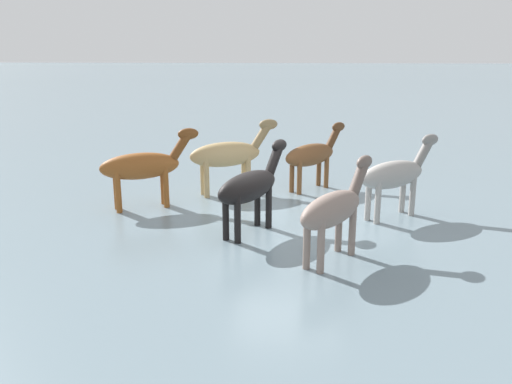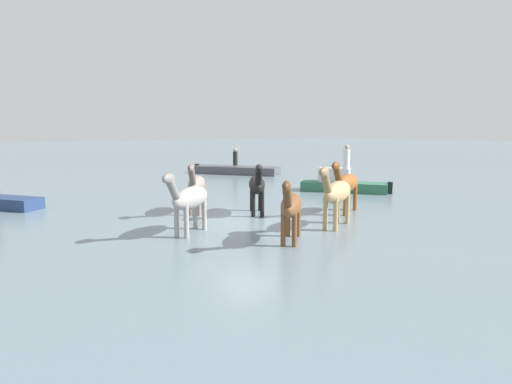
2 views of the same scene
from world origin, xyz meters
name	(u,v)px [view 2 (image 2 of 2)]	position (x,y,z in m)	size (l,w,h in m)	color
ground_plane	(247,219)	(0.00, 0.00, 0.00)	(198.44, 198.44, 0.00)	slate
horse_dark_mare	(189,199)	(-0.72, 2.62, 1.09)	(1.79, 2.30, 1.97)	#9E9993
horse_mid_herd	(196,185)	(2.08, 0.89, 1.07)	(2.23, 1.80, 1.94)	gray
horse_gray_outer	(336,193)	(-2.67, -1.63, 1.14)	(1.53, 2.56, 2.06)	tan
horse_pinto_flank	(257,185)	(0.57, -0.83, 1.09)	(2.35, 1.71, 1.98)	black
horse_lead	(346,184)	(-1.19, -3.67, 1.12)	(1.47, 2.53, 2.03)	brown
horse_dun_straggler	(291,206)	(-3.23, 0.74, 1.03)	(1.93, 2.01, 1.88)	brown
boat_dinghy_port	(342,185)	(2.76, -7.74, 0.31)	(4.14, 3.47, 1.33)	#2D6B4C
boat_skiff_near	(237,171)	(12.98, -8.03, 0.19)	(5.79, 4.81, 0.78)	#4C4C51
person_boatman_standing	(347,158)	(2.49, -7.70, 1.73)	(0.32, 0.32, 1.19)	silver
person_helmsman_aft	(235,157)	(12.78, -7.80, 1.18)	(0.32, 0.32, 1.19)	black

